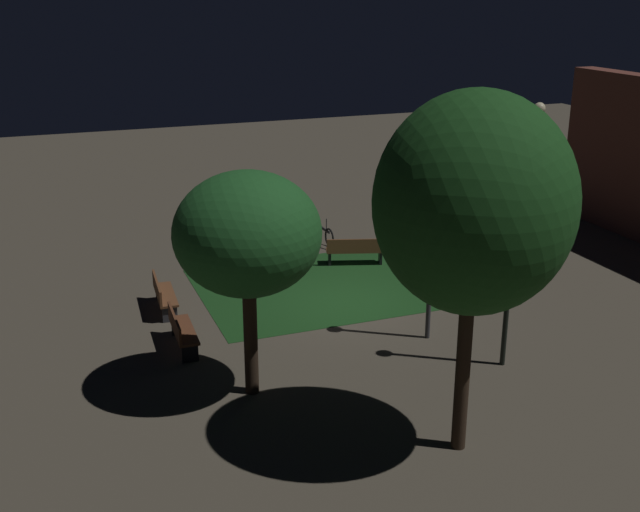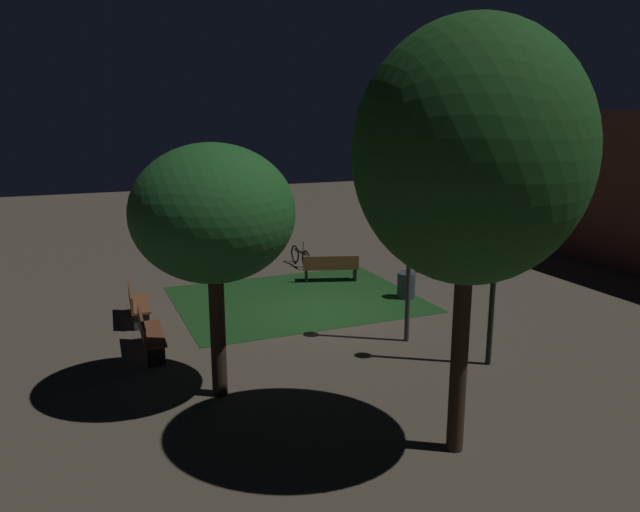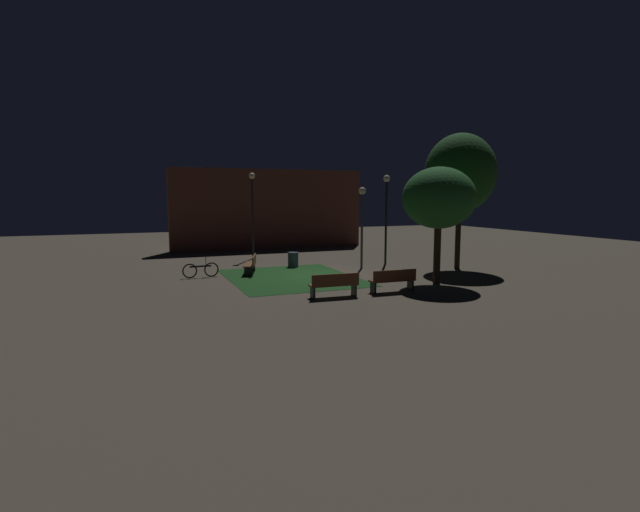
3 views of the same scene
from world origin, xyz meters
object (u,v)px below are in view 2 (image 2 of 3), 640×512
(lamp_post_plaza_east, at_px, (498,220))
(trash_bin, at_px, (406,285))
(lamp_post_path_center, at_px, (498,177))
(lamp_post_plaza_west, at_px, (410,226))
(bicycle, at_px, (300,256))
(bench_near_trees, at_px, (149,333))
(bench_path_side, at_px, (136,303))
(tree_back_right, at_px, (213,214))
(tree_right_canopy, at_px, (471,154))
(bench_corner, at_px, (331,267))

(lamp_post_plaza_east, bearing_deg, trash_bin, 170.19)
(lamp_post_path_center, xyz_separation_m, lamp_post_plaza_west, (4.15, -5.80, -0.52))
(trash_bin, bearing_deg, bicycle, -163.05)
(bench_near_trees, bearing_deg, bicycle, 136.04)
(bench_path_side, distance_m, bicycle, 7.26)
(bench_near_trees, bearing_deg, tree_back_right, 20.33)
(bench_near_trees, height_order, bicycle, bicycle)
(tree_right_canopy, bearing_deg, lamp_post_plaza_east, 134.06)
(lamp_post_path_center, xyz_separation_m, lamp_post_plaza_east, (6.06, -4.87, -0.13))
(bench_path_side, height_order, bench_near_trees, same)
(trash_bin, bearing_deg, lamp_post_plaza_west, -30.32)
(bench_near_trees, relative_size, bench_corner, 0.98)
(bench_path_side, xyz_separation_m, bench_corner, (-1.53, 6.27, 0.00))
(tree_right_canopy, distance_m, lamp_post_path_center, 11.60)
(tree_right_canopy, bearing_deg, lamp_post_path_center, 138.87)
(lamp_post_path_center, bearing_deg, tree_back_right, -63.76)
(bench_path_side, height_order, trash_bin, bench_path_side)
(lamp_post_plaza_west, bearing_deg, tree_right_canopy, -21.42)
(lamp_post_plaza_east, bearing_deg, lamp_post_plaza_west, -154.06)
(bench_path_side, relative_size, bench_near_trees, 1.00)
(bench_corner, xyz_separation_m, tree_back_right, (6.66, -5.28, 3.07))
(trash_bin, height_order, bicycle, bicycle)
(lamp_post_plaza_east, relative_size, trash_bin, 6.20)
(tree_back_right, xyz_separation_m, lamp_post_plaza_east, (0.82, 5.76, -0.35))
(bench_path_side, relative_size, trash_bin, 2.38)
(lamp_post_path_center, relative_size, lamp_post_plaza_west, 1.22)
(bench_corner, xyz_separation_m, bicycle, (-2.37, -0.15, -0.14))
(lamp_post_plaza_east, distance_m, lamp_post_plaza_west, 2.16)
(bench_path_side, distance_m, tree_back_right, 6.07)
(bench_near_trees, relative_size, tree_back_right, 0.37)
(tree_right_canopy, bearing_deg, bench_corner, 167.61)
(tree_right_canopy, xyz_separation_m, trash_bin, (-7.57, 3.56, -4.38))
(bench_near_trees, distance_m, lamp_post_plaza_east, 8.08)
(tree_back_right, height_order, tree_right_canopy, tree_right_canopy)
(lamp_post_plaza_east, height_order, bicycle, lamp_post_plaza_east)
(lamp_post_plaza_east, distance_m, trash_bin, 5.77)
(lamp_post_path_center, bearing_deg, bicycle, -124.54)
(tree_right_canopy, bearing_deg, lamp_post_plaza_west, 158.58)
(bench_near_trees, height_order, lamp_post_plaza_west, lamp_post_plaza_west)
(tree_back_right, xyz_separation_m, tree_right_canopy, (3.43, 3.06, 1.21))
(bench_near_trees, bearing_deg, lamp_post_path_center, 102.39)
(bench_path_side, height_order, lamp_post_plaza_west, lamp_post_plaza_west)
(bench_path_side, bearing_deg, bench_near_trees, -0.00)
(lamp_post_path_center, bearing_deg, tree_right_canopy, -41.13)
(bench_path_side, relative_size, bicycle, 1.12)
(lamp_post_plaza_east, bearing_deg, tree_back_right, -98.10)
(tree_right_canopy, relative_size, lamp_post_plaza_east, 1.42)
(bench_near_trees, xyz_separation_m, bicycle, (-6.35, 6.12, -0.14))
(tree_right_canopy, bearing_deg, bench_near_trees, -146.46)
(tree_right_canopy, relative_size, lamp_post_path_center, 1.35)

